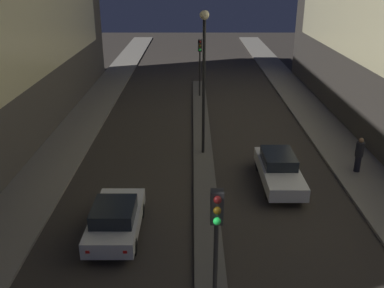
% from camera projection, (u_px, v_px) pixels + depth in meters
% --- Properties ---
extents(median_strip, '(1.06, 31.61, 0.15)m').
position_uv_depth(median_strip, '(201.00, 149.00, 24.21)').
color(median_strip, '#56544F').
rests_on(median_strip, ground).
extents(traffic_light_near, '(0.32, 0.42, 4.42)m').
position_uv_depth(traffic_light_near, '(215.00, 232.00, 10.73)').
color(traffic_light_near, black).
rests_on(traffic_light_near, median_strip).
extents(traffic_light_mid, '(0.32, 0.42, 4.42)m').
position_uv_depth(traffic_light_mid, '(198.00, 55.00, 33.08)').
color(traffic_light_mid, black).
rests_on(traffic_light_mid, median_strip).
extents(street_lamp, '(0.47, 0.47, 7.55)m').
position_uv_depth(street_lamp, '(202.00, 63.00, 21.80)').
color(street_lamp, black).
rests_on(street_lamp, median_strip).
extents(car_left_lane, '(1.82, 4.06, 1.46)m').
position_uv_depth(car_left_lane, '(114.00, 219.00, 16.22)').
color(car_left_lane, silver).
rests_on(car_left_lane, ground).
extents(car_right_lane, '(1.72, 4.76, 1.44)m').
position_uv_depth(car_right_lane, '(277.00, 169.00, 20.29)').
color(car_right_lane, silver).
rests_on(car_right_lane, ground).
extents(pedestrian_on_right_sidewalk, '(0.40, 0.40, 1.80)m').
position_uv_depth(pedestrian_on_right_sidewalk, '(357.00, 154.00, 21.14)').
color(pedestrian_on_right_sidewalk, black).
rests_on(pedestrian_on_right_sidewalk, sidewalk_right).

